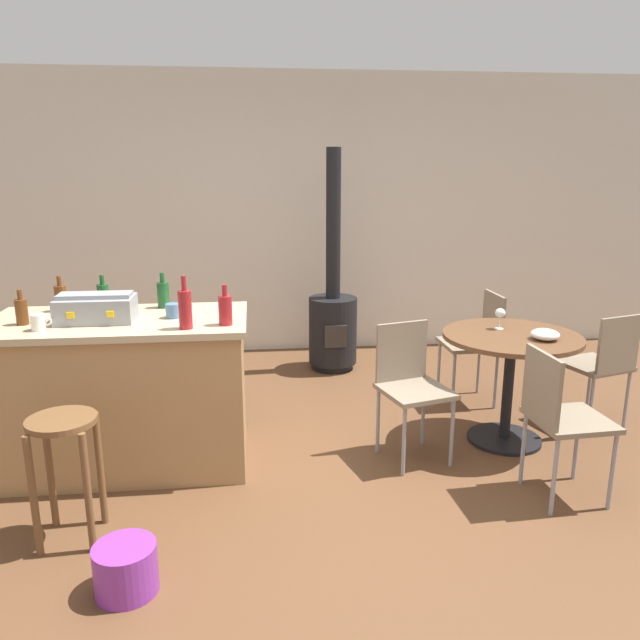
{
  "coord_description": "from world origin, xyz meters",
  "views": [
    {
      "loc": [
        -0.45,
        -3.12,
        1.83
      ],
      "look_at": [
        -0.03,
        0.66,
        0.87
      ],
      "focal_mm": 34.32,
      "sensor_mm": 36.0,
      "label": 1
    }
  ],
  "objects": [
    {
      "name": "ground_plane",
      "position": [
        0.0,
        0.0,
        0.0
      ],
      "size": [
        8.8,
        8.8,
        0.0
      ],
      "primitive_type": "plane",
      "color": "brown"
    },
    {
      "name": "back_wall",
      "position": [
        0.0,
        2.95,
        1.35
      ],
      "size": [
        8.0,
        0.1,
        2.7
      ],
      "primitive_type": "cube",
      "color": "beige",
      "rests_on": "ground_plane"
    },
    {
      "name": "kitchen_island",
      "position": [
        -1.27,
        0.54,
        0.47
      ],
      "size": [
        1.54,
        0.8,
        0.94
      ],
      "color": "#A37A4C",
      "rests_on": "ground_plane"
    },
    {
      "name": "wooden_stool",
      "position": [
        -1.39,
        -0.27,
        0.48
      ],
      "size": [
        0.33,
        0.33,
        0.65
      ],
      "color": "brown",
      "rests_on": "ground_plane"
    },
    {
      "name": "dining_table",
      "position": [
        1.23,
        0.58,
        0.57
      ],
      "size": [
        0.9,
        0.9,
        0.76
      ],
      "color": "black",
      "rests_on": "ground_plane"
    },
    {
      "name": "folding_chair_near",
      "position": [
        0.52,
        0.45,
        0.51
      ],
      "size": [
        0.49,
        0.49,
        0.86
      ],
      "color": "#7F705B",
      "rests_on": "ground_plane"
    },
    {
      "name": "folding_chair_far",
      "position": [
        1.2,
        -0.16,
        0.51
      ],
      "size": [
        0.42,
        0.42,
        0.87
      ],
      "color": "#7F705B",
      "rests_on": "ground_plane"
    },
    {
      "name": "folding_chair_left",
      "position": [
        1.97,
        0.73,
        0.5
      ],
      "size": [
        0.5,
        0.5,
        0.85
      ],
      "color": "#7F705B",
      "rests_on": "ground_plane"
    },
    {
      "name": "folding_chair_right",
      "position": [
        1.28,
        1.3,
        0.52
      ],
      "size": [
        0.41,
        0.41,
        0.88
      ],
      "color": "#7F705B",
      "rests_on": "ground_plane"
    },
    {
      "name": "wood_stove",
      "position": [
        0.26,
        2.24,
        0.49
      ],
      "size": [
        0.44,
        0.45,
        1.98
      ],
      "color": "black",
      "rests_on": "ground_plane"
    },
    {
      "name": "toolbox",
      "position": [
        -1.37,
        0.49,
        1.02
      ],
      "size": [
        0.44,
        0.27,
        0.17
      ],
      "color": "gray",
      "rests_on": "kitchen_island"
    },
    {
      "name": "bottle_0",
      "position": [
        -0.84,
        0.27,
        1.06
      ],
      "size": [
        0.08,
        0.08,
        0.3
      ],
      "color": "maroon",
      "rests_on": "kitchen_island"
    },
    {
      "name": "bottle_1",
      "position": [
        -0.62,
        0.33,
        1.03
      ],
      "size": [
        0.08,
        0.08,
        0.24
      ],
      "color": "maroon",
      "rests_on": "kitchen_island"
    },
    {
      "name": "bottle_2",
      "position": [
        -1.66,
        0.79,
        1.03
      ],
      "size": [
        0.07,
        0.07,
        0.22
      ],
      "color": "#603314",
      "rests_on": "kitchen_island"
    },
    {
      "name": "bottle_3",
      "position": [
        -1.03,
        0.82,
        1.03
      ],
      "size": [
        0.08,
        0.08,
        0.23
      ],
      "color": "#194C23",
      "rests_on": "kitchen_island"
    },
    {
      "name": "bottle_4",
      "position": [
        -1.41,
        0.83,
        1.02
      ],
      "size": [
        0.07,
        0.07,
        0.22
      ],
      "color": "#194C23",
      "rests_on": "kitchen_island"
    },
    {
      "name": "bottle_5",
      "position": [
        -1.78,
        0.46,
        1.02
      ],
      "size": [
        0.07,
        0.07,
        0.21
      ],
      "color": "#603314",
      "rests_on": "kitchen_island"
    },
    {
      "name": "cup_0",
      "position": [
        -0.94,
        0.53,
        0.98
      ],
      "size": [
        0.12,
        0.09,
        0.09
      ],
      "color": "#4C7099",
      "rests_on": "kitchen_island"
    },
    {
      "name": "cup_1",
      "position": [
        -1.65,
        0.32,
        0.99
      ],
      "size": [
        0.12,
        0.08,
        0.09
      ],
      "color": "white",
      "rests_on": "kitchen_island"
    },
    {
      "name": "wine_glass",
      "position": [
        1.2,
        0.72,
        0.86
      ],
      "size": [
        0.07,
        0.07,
        0.14
      ],
      "color": "silver",
      "rests_on": "dining_table"
    },
    {
      "name": "serving_bowl",
      "position": [
        1.38,
        0.44,
        0.79
      ],
      "size": [
        0.18,
        0.18,
        0.07
      ],
      "primitive_type": "ellipsoid",
      "color": "white",
      "rests_on": "dining_table"
    },
    {
      "name": "plastic_bucket",
      "position": [
        -1.04,
        -0.71,
        0.11
      ],
      "size": [
        0.28,
        0.28,
        0.22
      ],
      "primitive_type": "cylinder",
      "color": "purple",
      "rests_on": "ground_plane"
    }
  ]
}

